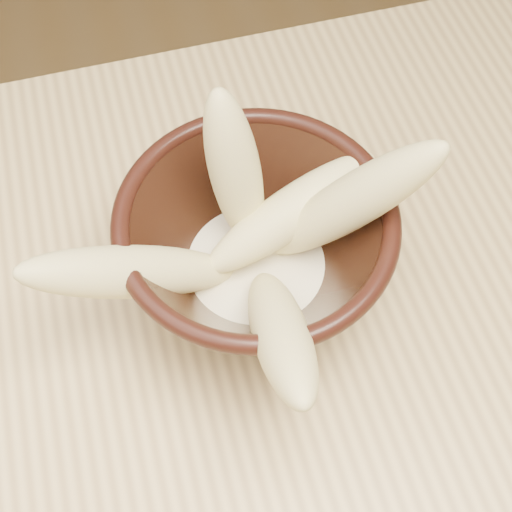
{
  "coord_description": "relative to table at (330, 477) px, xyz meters",
  "views": [
    {
      "loc": [
        -0.09,
        -0.11,
        1.23
      ],
      "look_at": [
        -0.02,
        0.13,
        0.8
      ],
      "focal_mm": 50.0,
      "sensor_mm": 36.0,
      "label": 1
    }
  ],
  "objects": [
    {
      "name": "banana_front",
      "position": [
        -0.03,
        0.06,
        0.16
      ],
      "size": [
        0.05,
        0.15,
        0.12
      ],
      "primitive_type": "ellipsoid",
      "rotation": [
        0.94,
        0.0,
        -0.11
      ],
      "color": "#EADF8A",
      "rests_on": "bowl"
    },
    {
      "name": "banana_left",
      "position": [
        -0.11,
        0.12,
        0.16
      ],
      "size": [
        0.15,
        0.06,
        0.12
      ],
      "primitive_type": "ellipsoid",
      "rotation": [
        0.97,
        0.0,
        -1.43
      ],
      "color": "#EADF8A",
      "rests_on": "bowl"
    },
    {
      "name": "table",
      "position": [
        0.0,
        0.0,
        0.0
      ],
      "size": [
        1.2,
        0.8,
        0.75
      ],
      "color": "#DDBC79",
      "rests_on": "ground"
    },
    {
      "name": "banana_across",
      "position": [
        0.01,
        0.15,
        0.15
      ],
      "size": [
        0.15,
        0.07,
        0.07
      ],
      "primitive_type": "ellipsoid",
      "rotation": [
        1.31,
        0.0,
        1.85
      ],
      "color": "#EADF8A",
      "rests_on": "bowl"
    },
    {
      "name": "banana_right",
      "position": [
        0.04,
        0.12,
        0.18
      ],
      "size": [
        0.13,
        0.08,
        0.15
      ],
      "primitive_type": "ellipsoid",
      "rotation": [
        0.65,
        0.0,
        1.2
      ],
      "color": "#EADF8A",
      "rests_on": "bowl"
    },
    {
      "name": "milk_puddle",
      "position": [
        -0.02,
        0.13,
        0.11
      ],
      "size": [
        0.11,
        0.11,
        0.01
      ],
      "primitive_type": "cylinder",
      "color": "#F4E8C4",
      "rests_on": "bowl"
    },
    {
      "name": "bowl",
      "position": [
        -0.02,
        0.13,
        0.14
      ],
      "size": [
        0.19,
        0.19,
        0.1
      ],
      "rotation": [
        0.0,
        0.0,
        -0.42
      ],
      "color": "black",
      "rests_on": "table"
    },
    {
      "name": "banana_upright",
      "position": [
        -0.03,
        0.17,
        0.18
      ],
      "size": [
        0.06,
        0.07,
        0.14
      ],
      "primitive_type": "ellipsoid",
      "rotation": [
        0.21,
        0.0,
        3.57
      ],
      "color": "#EADF8A",
      "rests_on": "bowl"
    }
  ]
}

